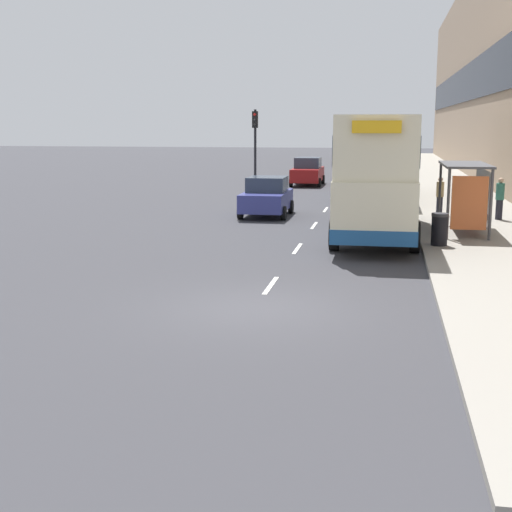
% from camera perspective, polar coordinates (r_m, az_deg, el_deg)
% --- Properties ---
extents(ground_plane, '(220.00, 220.00, 0.00)m').
position_cam_1_polar(ground_plane, '(15.86, -0.11, -4.19)').
color(ground_plane, '#38383D').
extents(pavement, '(5.00, 93.00, 0.14)m').
position_cam_1_polar(pavement, '(53.87, 14.31, 5.97)').
color(pavement, gray).
rests_on(pavement, ground_plane).
extents(terrace_facade, '(3.10, 93.00, 16.18)m').
position_cam_1_polar(terrace_facade, '(54.30, 19.04, 14.23)').
color(terrace_facade, '#9E846B').
rests_on(terrace_facade, ground_plane).
extents(lane_mark_0, '(0.12, 2.00, 0.01)m').
position_cam_1_polar(lane_mark_0, '(18.04, 1.19, -2.36)').
color(lane_mark_0, silver).
rests_on(lane_mark_0, ground_plane).
extents(lane_mark_1, '(0.12, 2.00, 0.01)m').
position_cam_1_polar(lane_mark_1, '(23.39, 3.33, 0.59)').
color(lane_mark_1, silver).
rests_on(lane_mark_1, ground_plane).
extents(lane_mark_2, '(0.12, 2.00, 0.01)m').
position_cam_1_polar(lane_mark_2, '(28.80, 4.67, 2.45)').
color(lane_mark_2, silver).
rests_on(lane_mark_2, ground_plane).
extents(lane_mark_3, '(0.12, 2.00, 0.01)m').
position_cam_1_polar(lane_mark_3, '(34.24, 5.59, 3.71)').
color(lane_mark_3, silver).
rests_on(lane_mark_3, ground_plane).
extents(lane_mark_4, '(0.12, 2.00, 0.01)m').
position_cam_1_polar(lane_mark_4, '(39.70, 6.26, 4.63)').
color(lane_mark_4, silver).
rests_on(lane_mark_4, ground_plane).
extents(lane_mark_5, '(0.12, 2.00, 0.01)m').
position_cam_1_polar(lane_mark_5, '(45.17, 6.76, 5.32)').
color(lane_mark_5, silver).
rests_on(lane_mark_5, ground_plane).
extents(bus_shelter, '(1.60, 4.20, 2.48)m').
position_cam_1_polar(bus_shelter, '(26.84, 16.75, 5.47)').
color(bus_shelter, '#4C4C51').
rests_on(bus_shelter, ground_plane).
extents(double_decker_bus_near, '(2.85, 10.15, 4.30)m').
position_cam_1_polar(double_decker_bus_near, '(26.01, 9.68, 6.52)').
color(double_decker_bus_near, beige).
rests_on(double_decker_bus_near, ground_plane).
extents(double_decker_bus_ahead, '(2.85, 11.38, 4.30)m').
position_cam_1_polar(double_decker_bus_ahead, '(39.27, 9.71, 7.81)').
color(double_decker_bus_ahead, beige).
rests_on(double_decker_bus_ahead, ground_plane).
extents(car_0, '(2.05, 4.51, 1.84)m').
position_cam_1_polar(car_0, '(48.02, 4.15, 6.75)').
color(car_0, maroon).
rests_on(car_0, ground_plane).
extents(car_1, '(2.08, 3.87, 1.73)m').
position_cam_1_polar(car_1, '(31.66, 0.86, 4.76)').
color(car_1, navy).
rests_on(car_1, ground_plane).
extents(car_2, '(1.95, 4.48, 1.76)m').
position_cam_1_polar(car_2, '(55.42, 9.84, 7.08)').
color(car_2, black).
rests_on(car_2, ground_plane).
extents(pedestrian_at_shelter, '(0.33, 0.33, 1.64)m').
position_cam_1_polar(pedestrian_at_shelter, '(32.00, 14.50, 4.71)').
color(pedestrian_at_shelter, '#23232D').
rests_on(pedestrian_at_shelter, ground_plane).
extents(pedestrian_2, '(0.32, 0.32, 1.64)m').
position_cam_1_polar(pedestrian_2, '(30.29, 16.41, 4.30)').
color(pedestrian_2, '#23232D').
rests_on(pedestrian_2, ground_plane).
extents(pedestrian_3, '(0.34, 0.34, 1.72)m').
position_cam_1_polar(pedestrian_3, '(31.08, 18.92, 4.39)').
color(pedestrian_3, '#23232D').
rests_on(pedestrian_3, ground_plane).
extents(litter_bin, '(0.55, 0.55, 1.05)m').
position_cam_1_polar(litter_bin, '(23.87, 14.47, 2.09)').
color(litter_bin, black).
rests_on(litter_bin, ground_plane).
extents(traffic_light_far_kerb, '(0.30, 0.32, 4.83)m').
position_cam_1_polar(traffic_light_far_kerb, '(39.88, -0.07, 9.39)').
color(traffic_light_far_kerb, black).
rests_on(traffic_light_far_kerb, ground_plane).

